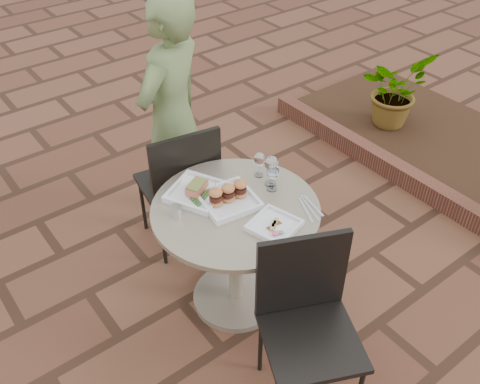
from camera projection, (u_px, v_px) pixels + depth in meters
ground at (278, 313)px, 3.19m from camera, size 60.00×60.00×0.00m
cafe_table at (236, 241)px, 2.97m from camera, size 0.90×0.90×0.73m
chair_far at (181, 180)px, 3.30m from camera, size 0.51×0.51×0.93m
chair_near at (306, 311)px, 2.51m from camera, size 0.58×0.58×0.93m
diner at (172, 119)px, 3.36m from camera, size 0.70×0.60×1.63m
plate_salmon at (197, 192)px, 2.89m from camera, size 0.38×0.38×0.08m
plate_sliders at (228, 197)px, 2.82m from camera, size 0.32×0.32×0.18m
plate_tuna at (274, 225)px, 2.69m from camera, size 0.28×0.28×0.03m
wine_glass_right at (273, 172)px, 2.87m from camera, size 0.07×0.07×0.16m
wine_glass_mid at (259, 160)px, 2.97m from camera, size 0.06×0.06×0.15m
wine_glass_far at (272, 165)px, 2.90m from camera, size 0.08×0.08×0.18m
steel_ramekin at (176, 211)px, 2.76m from camera, size 0.07×0.07×0.05m
cutlery_set at (310, 208)px, 2.81m from camera, size 0.15×0.24×0.00m
planter_curb at (412, 180)px, 4.09m from camera, size 0.12×3.00×0.15m
mulch_bed at (464, 153)px, 4.45m from camera, size 1.30×3.00×0.06m
potted_plant_a at (394, 90)px, 4.58m from camera, size 0.64×0.58×0.64m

